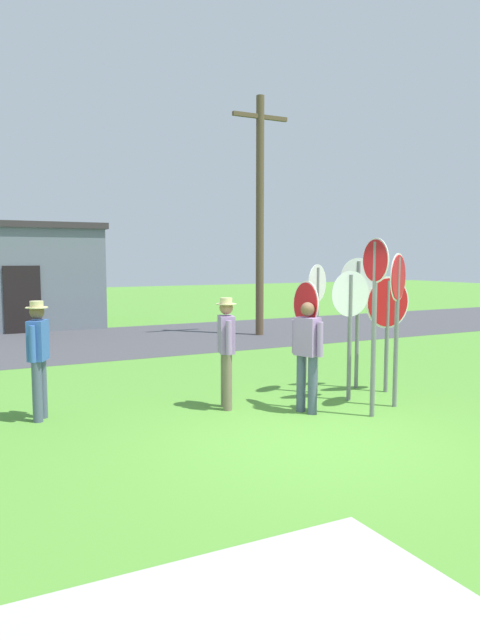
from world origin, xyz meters
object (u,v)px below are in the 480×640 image
stop_sign_leaning_right (317,307)px  stop_sign_leaning_left (358,301)px  stop_sign_far_back (388,313)px  stop_sign_rear_right (305,322)px  stop_sign_rear_left (397,303)px  stop_sign_tallest (374,299)px  stop_sign_low_front (350,313)px  person_in_teal (226,346)px  person_in_dark_shirt (307,351)px  utility_pole (260,212)px  person_on_left (38,353)px

stop_sign_leaning_right → stop_sign_leaning_left: (0.88, -0.01, 0.09)m
stop_sign_far_back → stop_sign_rear_right: size_ratio=1.02×
stop_sign_leaning_right → stop_sign_rear_left: 1.49m
stop_sign_leaning_right → stop_sign_tallest: bearing=-95.1°
stop_sign_far_back → stop_sign_rear_left: bearing=-123.6°
stop_sign_low_front → stop_sign_leaning_left: size_ratio=0.91×
person_in_teal → person_in_dark_shirt: person_in_teal is taller
stop_sign_leaning_left → stop_sign_tallest: bearing=-121.8°
stop_sign_far_back → stop_sign_leaning_left: bearing=116.7°
stop_sign_leaning_left → stop_sign_rear_left: bearing=-103.2°
stop_sign_tallest → stop_sign_far_back: bearing=42.0°
utility_pole → person_in_teal: (-4.79, -7.45, -2.73)m
stop_sign_low_front → stop_sign_rear_right: stop_sign_low_front is taller
stop_sign_tallest → person_in_teal: size_ratio=1.52×
stop_sign_tallest → stop_sign_rear_left: (0.71, 0.29, -0.10)m
stop_sign_leaning_left → stop_sign_far_back: bearing=-63.3°
stop_sign_low_front → stop_sign_far_back: stop_sign_low_front is taller
stop_sign_leaning_left → person_on_left: stop_sign_leaning_left is taller
stop_sign_tallest → stop_sign_leaning_left: 1.96m
person_in_teal → person_on_left: 2.77m
person_in_dark_shirt → person_on_left: bearing=158.3°
utility_pole → stop_sign_leaning_right: utility_pole is taller
stop_sign_leaning_right → person_on_left: stop_sign_leaning_right is taller
stop_sign_leaning_right → person_in_teal: 1.95m
stop_sign_far_back → person_in_teal: stop_sign_far_back is taller
stop_sign_tallest → person_on_left: stop_sign_tallest is taller
stop_sign_tallest → stop_sign_leaning_left: stop_sign_tallest is taller
stop_sign_low_front → utility_pole: bearing=70.7°
utility_pole → stop_sign_far_back: (-1.80, -7.72, -2.32)m
stop_sign_leaning_right → stop_sign_rear_left: (0.56, -1.37, 0.16)m
stop_sign_tallest → person_on_left: 4.94m
stop_sign_tallest → stop_sign_leaning_left: (1.03, 1.66, -0.17)m
utility_pole → person_in_dark_shirt: bearing=-114.9°
person_in_teal → person_in_dark_shirt: (0.97, -0.79, -0.03)m
stop_sign_leaning_right → stop_sign_leaning_left: size_ratio=0.95×
stop_sign_leaning_left → stop_sign_rear_right: (-1.64, -0.79, -0.23)m
stop_sign_leaning_left → stop_sign_rear_right: size_ratio=1.17×
person_in_teal → person_on_left: same height
stop_sign_leaning_left → person_in_teal: size_ratio=1.35×
stop_sign_leaning_right → stop_sign_rear_right: stop_sign_leaning_right is taller
utility_pole → stop_sign_tallest: 9.60m
person_in_teal → person_on_left: bearing=166.1°
stop_sign_rear_right → person_in_teal: 1.28m
person_in_teal → person_in_dark_shirt: bearing=-39.2°
utility_pole → stop_sign_leaning_left: bearing=-105.9°
stop_sign_tallest → stop_sign_low_front: bearing=71.8°
stop_sign_low_front → stop_sign_rear_left: 0.81m
utility_pole → stop_sign_rear_left: size_ratio=2.92×
stop_sign_tallest → stop_sign_far_back: 1.76m
stop_sign_low_front → stop_sign_rear_right: bearing=-173.9°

